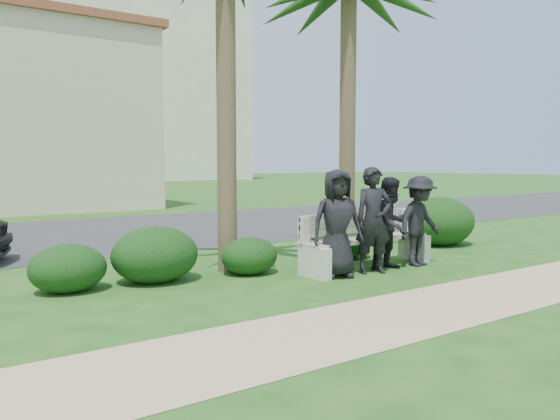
% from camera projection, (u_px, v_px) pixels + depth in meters
% --- Properties ---
extents(ground, '(160.00, 160.00, 0.00)m').
position_uv_depth(ground, '(344.00, 281.00, 8.37)').
color(ground, '#1A4C15').
rests_on(ground, ground).
extents(footpath, '(30.00, 1.60, 0.01)m').
position_uv_depth(footpath, '(439.00, 306.00, 6.90)').
color(footpath, tan).
rests_on(footpath, ground).
extents(asphalt_street, '(160.00, 8.00, 0.01)m').
position_uv_depth(asphalt_street, '(150.00, 229.00, 14.92)').
color(asphalt_street, '#2D2D30').
rests_on(asphalt_street, ground).
extents(stucco_bldg_right, '(8.40, 8.40, 7.30)m').
position_uv_depth(stucco_bldg_right, '(33.00, 118.00, 22.22)').
color(stucco_bldg_right, beige).
rests_on(stucco_bldg_right, ground).
extents(hotel_tower, '(26.00, 18.00, 37.30)m').
position_uv_depth(hotel_tower, '(109.00, 58.00, 60.20)').
color(hotel_tower, '#F0E9C9').
rests_on(hotel_tower, ground).
extents(park_bench, '(2.70, 0.78, 0.93)m').
position_uv_depth(park_bench, '(367.00, 244.00, 9.39)').
color(park_bench, '#A89C8D').
rests_on(park_bench, ground).
extents(man_a, '(0.97, 0.79, 1.71)m').
position_uv_depth(man_a, '(337.00, 223.00, 8.61)').
color(man_a, black).
rests_on(man_a, ground).
extents(man_b, '(0.74, 0.61, 1.74)m').
position_uv_depth(man_b, '(374.00, 220.00, 8.91)').
color(man_b, black).
rests_on(man_b, ground).
extents(man_c, '(0.82, 0.67, 1.57)m').
position_uv_depth(man_c, '(391.00, 223.00, 9.24)').
color(man_c, black).
rests_on(man_c, ground).
extents(man_d, '(1.08, 0.69, 1.58)m').
position_uv_depth(man_d, '(419.00, 221.00, 9.56)').
color(man_d, black).
rests_on(man_d, ground).
extents(hedge_a, '(1.07, 0.88, 0.70)m').
position_uv_depth(hedge_a, '(68.00, 267.00, 7.65)').
color(hedge_a, black).
rests_on(hedge_a, ground).
extents(hedge_b, '(1.34, 1.10, 0.87)m').
position_uv_depth(hedge_b, '(155.00, 253.00, 8.30)').
color(hedge_b, black).
rests_on(hedge_b, ground).
extents(hedge_c, '(0.96, 0.79, 0.62)m').
position_uv_depth(hedge_c, '(249.00, 255.00, 8.89)').
color(hedge_c, black).
rests_on(hedge_c, ground).
extents(hedge_e, '(1.23, 1.02, 0.80)m').
position_uv_depth(hedge_e, '(341.00, 238.00, 10.30)').
color(hedge_e, black).
rests_on(hedge_e, ground).
extents(hedge_f, '(1.68, 1.39, 1.10)m').
position_uv_depth(hedge_f, '(439.00, 220.00, 12.06)').
color(hedge_f, black).
rests_on(hedge_f, ground).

